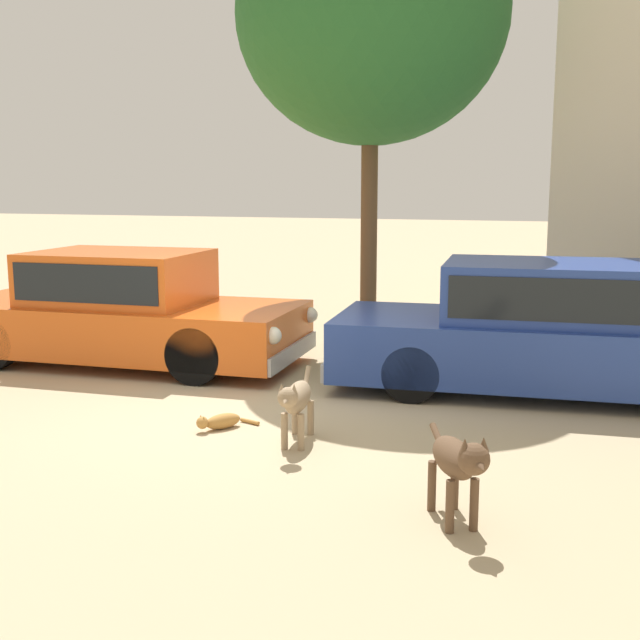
{
  "coord_description": "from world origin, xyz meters",
  "views": [
    {
      "loc": [
        3.08,
        -7.49,
        2.3
      ],
      "look_at": [
        0.66,
        0.2,
        0.9
      ],
      "focal_mm": 45.3,
      "sensor_mm": 36.0,
      "label": 1
    }
  ],
  "objects_px": {
    "parked_sedan_nearest": "(122,308)",
    "acacia_tree_left": "(371,13)",
    "parked_sedan_second": "(546,329)",
    "stray_dog_tan": "(458,462)",
    "stray_cat": "(220,421)",
    "stray_dog_spotted": "(296,400)"
  },
  "relations": [
    {
      "from": "stray_dog_tan",
      "to": "parked_sedan_second",
      "type": "bearing_deg",
      "value": 145.34
    },
    {
      "from": "stray_dog_spotted",
      "to": "stray_dog_tan",
      "type": "xyz_separation_m",
      "value": [
        1.59,
        -1.29,
        0.05
      ]
    },
    {
      "from": "parked_sedan_nearest",
      "to": "parked_sedan_second",
      "type": "height_order",
      "value": "parked_sedan_second"
    },
    {
      "from": "parked_sedan_second",
      "to": "stray_dog_spotted",
      "type": "height_order",
      "value": "parked_sedan_second"
    },
    {
      "from": "stray_dog_tan",
      "to": "stray_cat",
      "type": "relative_size",
      "value": 1.81
    },
    {
      "from": "parked_sedan_second",
      "to": "stray_dog_tan",
      "type": "bearing_deg",
      "value": -99.94
    },
    {
      "from": "parked_sedan_nearest",
      "to": "stray_dog_tan",
      "type": "relative_size",
      "value": 5.22
    },
    {
      "from": "stray_dog_spotted",
      "to": "parked_sedan_nearest",
      "type": "bearing_deg",
      "value": -134.58
    },
    {
      "from": "stray_dog_spotted",
      "to": "parked_sedan_second",
      "type": "bearing_deg",
      "value": 133.98
    },
    {
      "from": "parked_sedan_nearest",
      "to": "acacia_tree_left",
      "type": "bearing_deg",
      "value": 28.76
    },
    {
      "from": "parked_sedan_nearest",
      "to": "stray_cat",
      "type": "xyz_separation_m",
      "value": [
        2.36,
        -2.23,
        -0.62
      ]
    },
    {
      "from": "stray_cat",
      "to": "parked_sedan_nearest",
      "type": "bearing_deg",
      "value": -96.84
    },
    {
      "from": "stray_dog_spotted",
      "to": "stray_dog_tan",
      "type": "relative_size",
      "value": 1.19
    },
    {
      "from": "stray_cat",
      "to": "acacia_tree_left",
      "type": "xyz_separation_m",
      "value": [
        0.45,
        3.87,
        4.33
      ]
    },
    {
      "from": "parked_sedan_nearest",
      "to": "stray_cat",
      "type": "bearing_deg",
      "value": -44.91
    },
    {
      "from": "parked_sedan_nearest",
      "to": "parked_sedan_second",
      "type": "xyz_separation_m",
      "value": [
        5.19,
        0.09,
        0.01
      ]
    },
    {
      "from": "parked_sedan_second",
      "to": "acacia_tree_left",
      "type": "bearing_deg",
      "value": 143.32
    },
    {
      "from": "stray_cat",
      "to": "acacia_tree_left",
      "type": "bearing_deg",
      "value": -150.07
    },
    {
      "from": "stray_cat",
      "to": "stray_dog_spotted",
      "type": "bearing_deg",
      "value": 113.43
    },
    {
      "from": "stray_dog_spotted",
      "to": "acacia_tree_left",
      "type": "height_order",
      "value": "acacia_tree_left"
    },
    {
      "from": "parked_sedan_nearest",
      "to": "stray_dog_spotted",
      "type": "relative_size",
      "value": 4.4
    },
    {
      "from": "stray_dog_tan",
      "to": "stray_cat",
      "type": "xyz_separation_m",
      "value": [
        -2.41,
        1.48,
        -0.38
      ]
    }
  ]
}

